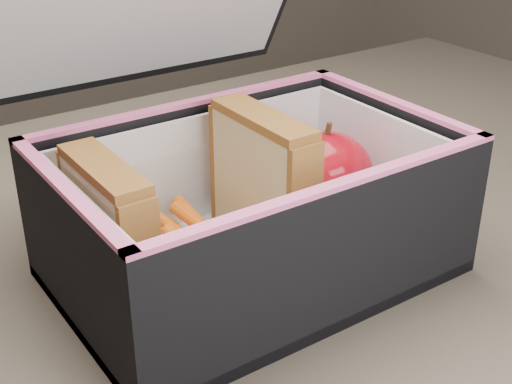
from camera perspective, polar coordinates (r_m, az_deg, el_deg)
kitchen_table at (r=0.68m, az=2.41°, el=-9.73°), size 1.20×0.80×0.75m
lunch_bag at (r=0.55m, az=-0.57°, el=-0.49°), size 0.30×0.29×0.28m
plastic_tub at (r=0.53m, az=-5.12°, el=-3.26°), size 0.17×0.12×0.07m
sandwich_left at (r=0.50m, az=-11.59°, el=-3.31°), size 0.03×0.10×0.11m
sandwich_right at (r=0.55m, az=0.54°, el=0.74°), size 0.03×0.10×0.11m
carrot_sticks at (r=0.54m, az=-5.03°, el=-4.71°), size 0.05×0.15×0.03m
paper_napkin at (r=0.62m, az=5.44°, el=-1.96°), size 0.09×0.09×0.01m
red_apple at (r=0.60m, az=5.63°, el=1.41°), size 0.09×0.09×0.08m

